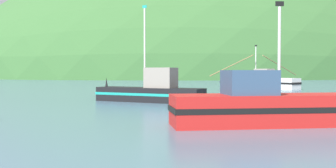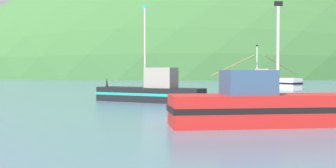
% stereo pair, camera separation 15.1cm
% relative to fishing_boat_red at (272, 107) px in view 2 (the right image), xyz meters
% --- Properties ---
extents(hill_far_left, '(198.68, 158.94, 94.11)m').
position_rel_fishing_boat_red_xyz_m(hill_far_left, '(46.83, 152.71, -0.78)').
color(hill_far_left, '#386633').
rests_on(hill_far_left, ground).
extents(fishing_boat_red, '(9.03, 3.11, 5.13)m').
position_rel_fishing_boat_red_xyz_m(fishing_boat_red, '(0.00, 0.00, 0.00)').
color(fishing_boat_red, red).
rests_on(fishing_boat_red, ground).
extents(fishing_boat_white, '(16.38, 10.97, 5.69)m').
position_rel_fishing_boat_red_xyz_m(fishing_boat_white, '(15.35, 32.61, 0.06)').
color(fishing_boat_white, white).
rests_on(fishing_boat_white, ground).
extents(fishing_boat_black, '(7.53, 6.86, 7.06)m').
position_rel_fishing_boat_red_xyz_m(fishing_boat_black, '(-2.61, 13.35, -0.00)').
color(fishing_boat_black, black).
rests_on(fishing_boat_black, ground).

